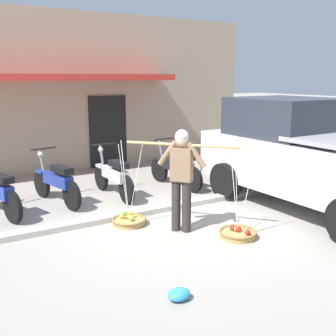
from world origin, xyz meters
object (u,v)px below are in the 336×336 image
motorcycle_end_of_row (176,168)px  plastic_litter_bag (179,294)px  fruit_basket_right_side (238,233)px  parked_truck (310,156)px  motorcycle_second_in_row (57,182)px  motorcycle_third_in_row (114,176)px  fruit_vendor (182,174)px  fruit_basket_left_side (129,220)px

motorcycle_end_of_row → plastic_litter_bag: (-2.63, -4.23, -0.38)m
fruit_basket_right_side → parked_truck: parked_truck is taller
fruit_basket_right_side → motorcycle_second_in_row: 3.82m
fruit_basket_right_side → plastic_litter_bag: fruit_basket_right_side is taller
motorcycle_third_in_row → plastic_litter_bag: motorcycle_third_in_row is taller
fruit_vendor → motorcycle_end_of_row: fruit_vendor is taller
fruit_vendor → motorcycle_third_in_row: (-0.15, 2.42, -0.53)m
fruit_vendor → plastic_litter_bag: 2.36m
motorcycle_third_in_row → fruit_basket_right_side: bearing=-76.3°
fruit_basket_left_side → parked_truck: parked_truck is taller
fruit_basket_left_side → motorcycle_end_of_row: bearing=39.8°
motorcycle_second_in_row → fruit_basket_left_side: bearing=-68.8°
plastic_litter_bag → motorcycle_end_of_row: bearing=58.1°
fruit_vendor → motorcycle_third_in_row: size_ratio=0.93×
fruit_vendor → parked_truck: parked_truck is taller
parked_truck → motorcycle_third_in_row: bearing=138.2°
motorcycle_second_in_row → motorcycle_third_in_row: size_ratio=0.99×
fruit_basket_left_side → fruit_basket_right_side: 1.89m
motorcycle_third_in_row → parked_truck: 3.98m
fruit_vendor → fruit_basket_right_side: size_ratio=1.17×
fruit_vendor → motorcycle_third_in_row: fruit_vendor is taller
fruit_basket_left_side → motorcycle_second_in_row: (-0.71, 1.83, 0.37)m
parked_truck → fruit_basket_right_side: bearing=-166.8°
fruit_vendor → motorcycle_end_of_row: 2.85m
fruit_vendor → motorcycle_end_of_row: bearing=59.5°
fruit_vendor → motorcycle_second_in_row: (-1.33, 2.55, -0.53)m
motorcycle_second_in_row → plastic_litter_bag: (0.12, -4.37, -0.38)m
motorcycle_third_in_row → motorcycle_end_of_row: (1.57, -0.01, 0.00)m
motorcycle_second_in_row → motorcycle_end_of_row: size_ratio=0.99×
fruit_basket_left_side → fruit_basket_right_side: bearing=-49.2°
motorcycle_third_in_row → motorcycle_second_in_row: bearing=173.8°
fruit_basket_right_side → motorcycle_end_of_row: 3.25m
parked_truck → fruit_basket_left_side: bearing=164.9°
fruit_basket_right_side → parked_truck: 2.43m
fruit_basket_right_side → parked_truck: (2.18, 0.51, 0.95)m
motorcycle_second_in_row → motorcycle_third_in_row: same height
fruit_basket_right_side → motorcycle_end_of_row: bearing=75.6°
motorcycle_second_in_row → motorcycle_end_of_row: bearing=-2.9°
motorcycle_end_of_row → fruit_basket_left_side: bearing=-140.2°
fruit_basket_left_side → fruit_basket_right_side: same height
motorcycle_end_of_row → parked_truck: 3.01m
motorcycle_third_in_row → motorcycle_end_of_row: same height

